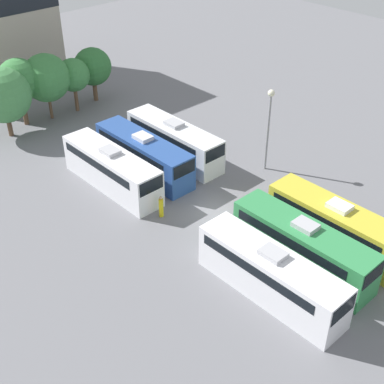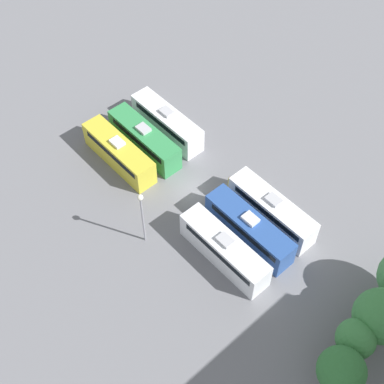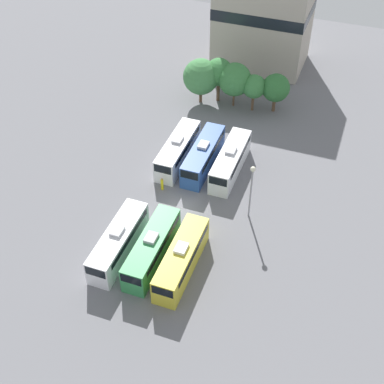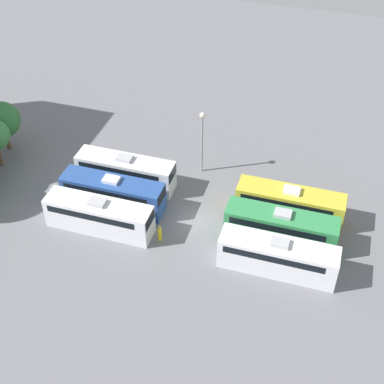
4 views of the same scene
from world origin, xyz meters
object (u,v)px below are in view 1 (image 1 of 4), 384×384
Objects in this scene: bus_2 at (336,225)px; worker_person at (161,207)px; light_pole at (269,116)px; bus_4 at (144,154)px; tree_4 at (93,67)px; tree_0 at (3,95)px; tree_3 at (73,75)px; bus_5 at (174,140)px; bus_0 at (270,273)px; bus_1 at (302,244)px; tree_1 at (19,79)px; tree_2 at (46,78)px; bus_3 at (111,168)px.

worker_person is (-6.87, 11.15, -0.92)m from bus_2.
light_pole is at bearing -4.06° from worker_person.
tree_4 reaches higher than bus_4.
tree_0 is at bearing -172.98° from tree_4.
tree_3 is (2.61, 14.82, 2.24)m from bus_4.
light_pole is (4.51, -7.12, 3.36)m from bus_5.
tree_3 is (6.31, 32.27, 2.24)m from bus_0.
worker_person is 23.84m from tree_4.
bus_2 is 33.18m from tree_4.
tree_1 is (-3.12, 32.67, 3.09)m from bus_1.
bus_1 is 32.22m from tree_2.
tree_3 is (-0.99, 32.16, 2.24)m from bus_2.
bus_2 is 1.52× the size of tree_1.
light_pole is (11.43, -0.81, 4.27)m from worker_person.
worker_person is at bearing -137.68° from bus_5.
bus_1 is 13.34m from light_pole.
light_pole is at bearing 51.27° from bus_1.
tree_0 is 11.13m from tree_4.
bus_4 is 1.40× the size of light_pole.
tree_4 is at bearing 82.76° from bus_5.
light_pole reaches higher than tree_1.
tree_0 is (-9.06, 14.24, 2.51)m from bus_5.
bus_2 is (7.30, 0.11, 0.00)m from bus_0.
bus_4 is at bearing 101.72° from bus_2.
bus_3 is at bearing 92.03° from worker_person.
bus_5 is 1.51× the size of tree_0.
bus_3 is at bearing -178.31° from bus_5.
tree_4 is (8.67, 0.11, -0.94)m from tree_1.
bus_3 is 13.95m from light_pole.
tree_3 reaches higher than bus_0.
bus_1 is 1.52× the size of tree_1.
bus_4 is (3.49, 0.09, 0.00)m from bus_3.
light_pole reaches higher than bus_0.
tree_3 reaches higher than bus_2.
bus_3 is 1.52× the size of tree_1.
tree_1 is at bearing 101.01° from bus_4.
bus_0 is 33.20m from tree_1.
worker_person is at bearing -87.97° from bus_3.
bus_3 is 16.01m from tree_1.
bus_0 is at bearing -105.72° from tree_4.
light_pole is at bearing -75.74° from tree_3.
tree_1 is at bearing 167.85° from tree_2.
tree_2 is (-0.40, 15.04, 2.69)m from bus_4.
tree_1 is (-6.63, 32.94, 3.09)m from bus_2.
bus_4 is at bearing 90.27° from bus_1.
tree_4 reaches higher than bus_3.
bus_1 is at bearing -72.86° from worker_person.
tree_3 is at bearing -4.09° from tree_2.
tree_0 reaches higher than bus_5.
tree_0 is (-5.41, 14.36, 2.51)m from bus_4.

